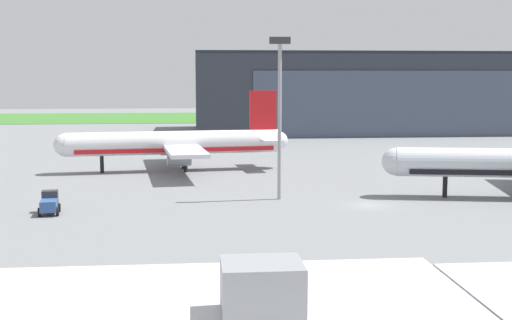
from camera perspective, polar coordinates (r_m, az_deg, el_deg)
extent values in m
plane|color=slate|center=(76.80, 9.49, -3.80)|extent=(440.00, 440.00, 0.00)
cube|color=#3C782F|center=(231.38, -0.41, 3.64)|extent=(440.00, 56.00, 0.08)
cube|color=#2D333D|center=(180.14, 12.24, 5.50)|extent=(106.80, 37.89, 19.22)
cube|color=#424C60|center=(162.10, 14.24, 4.58)|extent=(81.17, 0.30, 15.38)
cube|color=#2D333D|center=(180.15, 12.33, 8.74)|extent=(106.80, 9.09, 1.20)
cylinder|color=silver|center=(102.93, -6.78, 1.47)|extent=(32.38, 7.29, 3.53)
sphere|color=silver|center=(102.76, -15.76, 1.23)|extent=(3.39, 3.39, 3.39)
sphere|color=silver|center=(105.60, 1.95, 1.66)|extent=(2.75, 2.75, 2.75)
cube|color=red|center=(103.04, -6.78, 0.93)|extent=(29.83, 7.02, 0.62)
cube|color=red|center=(104.65, 0.59, 4.23)|extent=(4.20, 0.89, 6.00)
cube|color=silver|center=(107.71, 0.61, 1.96)|extent=(3.46, 5.25, 0.28)
cube|color=silver|center=(102.53, 1.26, 1.69)|extent=(3.46, 5.25, 0.28)
cube|color=silver|center=(110.82, -6.82, 1.65)|extent=(6.74, 14.29, 0.56)
cube|color=silver|center=(95.27, -5.96, 0.75)|extent=(6.74, 14.29, 0.56)
cylinder|color=gray|center=(109.79, -7.17, 0.92)|extent=(3.56, 2.32, 1.94)
cylinder|color=gray|center=(96.43, -6.49, 0.06)|extent=(3.56, 2.32, 1.94)
cylinder|color=black|center=(102.89, -12.84, -0.37)|extent=(0.56, 0.56, 2.55)
cylinder|color=black|center=(105.23, -6.15, -0.06)|extent=(0.56, 0.56, 2.55)
cylinder|color=black|center=(101.58, -5.94, -0.32)|extent=(0.56, 0.56, 2.55)
sphere|color=silver|center=(82.34, 11.68, -0.13)|extent=(3.32, 3.32, 3.32)
cylinder|color=black|center=(83.60, 15.62, -2.20)|extent=(0.56, 0.56, 2.50)
cube|color=#2D2D33|center=(75.28, -16.94, -3.17)|extent=(1.75, 1.42, 1.86)
cube|color=#335693|center=(73.58, -17.06, -3.69)|extent=(1.87, 2.51, 1.13)
cylinder|color=black|center=(75.27, -16.24, -3.86)|extent=(0.36, 0.95, 0.92)
cylinder|color=black|center=(75.44, -17.60, -3.89)|extent=(0.36, 0.95, 0.92)
cylinder|color=black|center=(73.17, -16.37, -4.18)|extent=(0.36, 0.95, 0.92)
cylinder|color=black|center=(73.34, -17.77, -4.21)|extent=(0.36, 0.95, 0.92)
cube|color=gray|center=(22.23, 0.50, -10.76)|extent=(2.63, 2.19, 1.75)
cylinder|color=#99999E|center=(78.51, 2.00, 3.16)|extent=(0.44, 0.44, 18.00)
cube|color=#333338|center=(78.41, 2.03, 10.03)|extent=(2.40, 0.50, 0.80)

